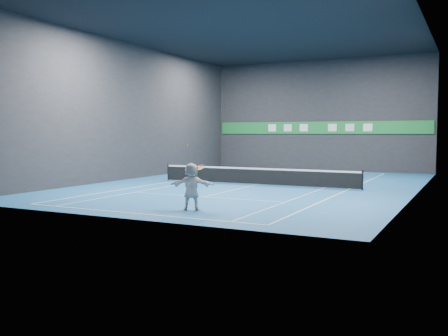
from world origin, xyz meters
The scene contains 20 objects.
ground centered at (0.00, 0.00, 0.00)m, with size 26.00×26.00×0.00m, color #1B5A97.
ceiling centered at (0.00, 0.00, 9.00)m, with size 26.00×26.00×0.00m, color black.
wall_back centered at (0.00, 13.00, 4.50)m, with size 18.00×0.10×9.00m, color #27272A.
wall_front centered at (0.00, -13.00, 4.50)m, with size 18.00×0.10×9.00m, color #27272A.
wall_left centered at (-9.00, 0.00, 4.50)m, with size 0.10×26.00×9.00m, color #27272A.
wall_right centered at (9.00, 0.00, 4.50)m, with size 0.10×26.00×9.00m, color #27272A.
baseline_near centered at (0.00, -11.89, 0.00)m, with size 10.98×0.08×0.01m, color white.
baseline_far centered at (0.00, 11.89, 0.00)m, with size 10.98×0.08×0.01m, color white.
sideline_doubles_left centered at (-5.49, 0.00, 0.00)m, with size 0.08×23.78×0.01m, color white.
sideline_doubles_right centered at (5.49, 0.00, 0.00)m, with size 0.08×23.78×0.01m, color white.
sideline_singles_left centered at (-4.11, 0.00, 0.00)m, with size 0.06×23.78×0.01m, color white.
sideline_singles_right centered at (4.11, 0.00, 0.00)m, with size 0.06×23.78×0.01m, color white.
service_line_near centered at (0.00, -6.40, 0.00)m, with size 8.23×0.06×0.01m, color white.
service_line_far centered at (0.00, 6.40, 0.00)m, with size 8.23×0.06×0.01m, color white.
center_service_line centered at (0.00, 0.00, 0.00)m, with size 0.06×12.80×0.01m, color white.
player centered at (1.57, -10.22, 0.94)m, with size 1.75×0.56×1.89m, color white.
tennis_ball centered at (1.23, -9.99, 2.56)m, with size 0.07×0.07×0.07m, color yellow.
tennis_net centered at (0.00, 0.00, 0.54)m, with size 12.50×0.10×1.07m.
sponsor_banner centered at (0.00, 12.93, 3.50)m, with size 17.64×0.11×1.00m.
tennis_racket centered at (1.90, -10.18, 1.71)m, with size 0.45×0.38×0.51m.
Camera 1 is at (11.55, -27.18, 3.05)m, focal length 40.00 mm.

